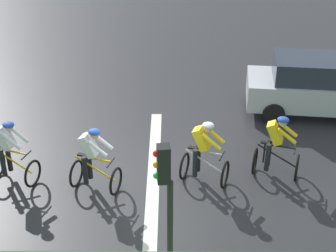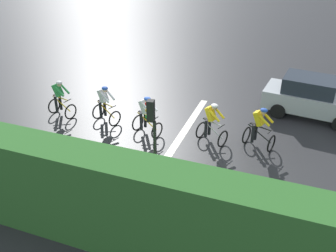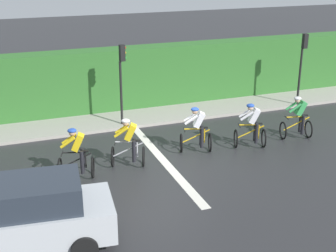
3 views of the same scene
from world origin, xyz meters
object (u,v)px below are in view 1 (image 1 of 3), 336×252
(cyclist_fourth, at_px, (203,154))
(traffic_light_near_crossing, at_px, (166,206))
(cyclist_second, at_px, (10,153))
(car_silver, at_px, (315,86))
(cyclist_trailing, at_px, (276,148))
(cyclist_mid, at_px, (93,161))

(cyclist_fourth, bearing_deg, traffic_light_near_crossing, 167.28)
(cyclist_second, distance_m, cyclist_fourth, 4.59)
(cyclist_fourth, relative_size, car_silver, 0.39)
(cyclist_trailing, distance_m, car_silver, 3.79)
(cyclist_second, bearing_deg, cyclist_fourth, -90.05)
(cyclist_fourth, distance_m, car_silver, 5.05)
(cyclist_mid, xyz_separation_m, traffic_light_near_crossing, (-3.45, -1.73, 1.43))
(car_silver, height_order, traffic_light_near_crossing, traffic_light_near_crossing)
(cyclist_fourth, relative_size, cyclist_trailing, 1.00)
(cyclist_second, height_order, cyclist_mid, same)
(cyclist_trailing, bearing_deg, traffic_light_near_crossing, 147.07)
(cyclist_second, relative_size, traffic_light_near_crossing, 0.50)
(cyclist_fourth, height_order, cyclist_trailing, same)
(cyclist_fourth, xyz_separation_m, traffic_light_near_crossing, (-3.76, 0.85, 1.43))
(cyclist_second, bearing_deg, cyclist_trailing, -87.63)
(traffic_light_near_crossing, bearing_deg, cyclist_trailing, -32.93)
(traffic_light_near_crossing, bearing_deg, cyclist_second, 44.78)
(cyclist_mid, bearing_deg, car_silver, -57.11)
(traffic_light_near_crossing, bearing_deg, cyclist_mid, 26.61)
(cyclist_mid, height_order, traffic_light_near_crossing, traffic_light_near_crossing)
(cyclist_mid, distance_m, car_silver, 7.25)
(cyclist_second, distance_m, traffic_light_near_crossing, 5.49)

